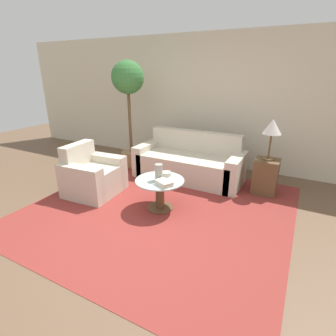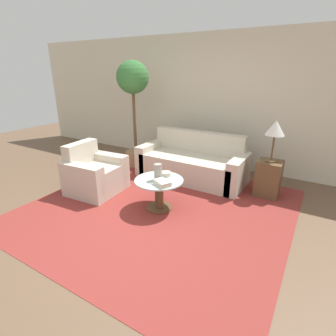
{
  "view_description": "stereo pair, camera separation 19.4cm",
  "coord_description": "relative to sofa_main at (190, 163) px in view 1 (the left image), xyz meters",
  "views": [
    {
      "loc": [
        1.75,
        -2.31,
        1.91
      ],
      "look_at": [
        0.05,
        0.9,
        0.55
      ],
      "focal_mm": 28.0,
      "sensor_mm": 36.0,
      "label": 1
    },
    {
      "loc": [
        1.92,
        -2.21,
        1.91
      ],
      "look_at": [
        0.05,
        0.9,
        0.55
      ],
      "focal_mm": 28.0,
      "sensor_mm": 36.0,
      "label": 2
    }
  ],
  "objects": [
    {
      "name": "side_table",
      "position": [
        1.36,
        -0.04,
        0.0
      ],
      "size": [
        0.37,
        0.37,
        0.57
      ],
      "color": "brown",
      "rests_on": "ground_plane"
    },
    {
      "name": "book_stack",
      "position": [
        0.24,
        -1.45,
        0.21
      ],
      "size": [
        0.28,
        0.24,
        0.07
      ],
      "rotation": [
        0.0,
        0.0,
        -0.47
      ],
      "color": "beige",
      "rests_on": "coffee_table"
    },
    {
      "name": "sofa_main",
      "position": [
        0.0,
        0.0,
        0.0
      ],
      "size": [
        1.97,
        0.82,
        0.84
      ],
      "color": "beige",
      "rests_on": "ground_plane"
    },
    {
      "name": "coffee_table",
      "position": [
        0.1,
        -1.31,
        0.01
      ],
      "size": [
        0.7,
        0.7,
        0.45
      ],
      "color": "brown",
      "rests_on": "ground_plane"
    },
    {
      "name": "armchair",
      "position": [
        -1.16,
        -1.36,
        -0.0
      ],
      "size": [
        0.81,
        0.89,
        0.81
      ],
      "rotation": [
        0.0,
        0.0,
        1.64
      ],
      "color": "beige",
      "rests_on": "ground_plane"
    },
    {
      "name": "potted_plant",
      "position": [
        -1.35,
        0.03,
        1.18
      ],
      "size": [
        0.62,
        0.62,
        2.09
      ],
      "color": "#93704C",
      "rests_on": "ground_plane"
    },
    {
      "name": "table_lamp",
      "position": [
        1.36,
        -0.04,
        0.79
      ],
      "size": [
        0.28,
        0.28,
        0.64
      ],
      "color": "brown",
      "rests_on": "side_table"
    },
    {
      "name": "vase",
      "position": [
        0.09,
        -1.32,
        0.29
      ],
      "size": [
        0.11,
        0.11,
        0.24
      ],
      "color": "#9E998E",
      "rests_on": "coffee_table"
    },
    {
      "name": "ground_plane",
      "position": [
        0.05,
        -1.96,
        -0.28
      ],
      "size": [
        14.0,
        14.0,
        0.0
      ],
      "primitive_type": "plane",
      "color": "brown"
    },
    {
      "name": "wall_back",
      "position": [
        0.05,
        0.95,
        1.02
      ],
      "size": [
        10.0,
        0.06,
        2.6
      ],
      "color": "beige",
      "rests_on": "ground_plane"
    },
    {
      "name": "rug",
      "position": [
        0.1,
        -1.31,
        -0.28
      ],
      "size": [
        3.58,
        3.46,
        0.01
      ],
      "color": "maroon",
      "rests_on": "ground_plane"
    },
    {
      "name": "bowl",
      "position": [
        0.1,
        -1.13,
        0.2
      ],
      "size": [
        0.15,
        0.15,
        0.06
      ],
      "color": "beige",
      "rests_on": "coffee_table"
    }
  ]
}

